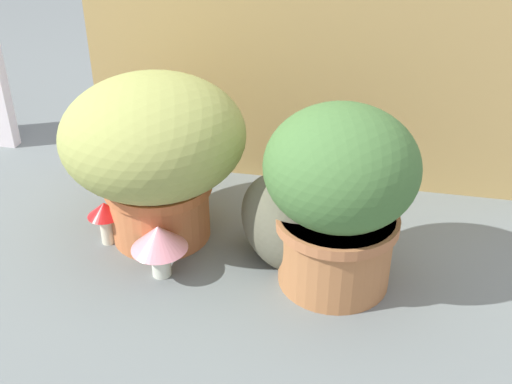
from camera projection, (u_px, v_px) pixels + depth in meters
ground_plane at (227, 287)px, 1.35m from camera, size 6.00×6.00×0.00m
cardboard_backdrop at (309, 54)px, 1.60m from camera, size 1.25×0.03×0.74m
grass_planter at (155, 148)px, 1.41m from camera, size 0.43×0.43×0.41m
leafy_planter at (339, 192)px, 1.26m from camera, size 0.32×0.32×0.42m
cat at (288, 221)px, 1.36m from camera, size 0.30×0.36×0.32m
mushroom_ornament_pink at (159, 240)px, 1.34m from camera, size 0.13×0.13×0.13m
mushroom_ornament_red at (105, 214)px, 1.46m from camera, size 0.08×0.08×0.11m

